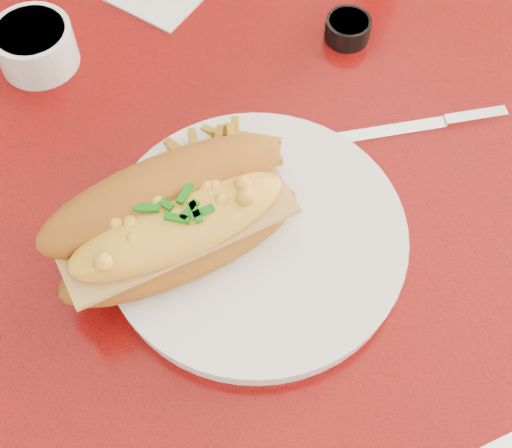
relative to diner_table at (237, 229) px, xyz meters
name	(u,v)px	position (x,y,z in m)	size (l,w,h in m)	color
ground	(244,377)	(0.00, 0.00, -0.61)	(8.00, 8.00, 0.00)	silver
diner_table	(237,229)	(0.00, 0.00, 0.00)	(1.23, 0.83, 0.77)	red
booth_bench_far	(97,15)	(0.00, 0.81, -0.32)	(1.20, 0.51, 0.90)	#A6140B
dinner_plate	(256,238)	(-0.02, -0.11, 0.17)	(0.31, 0.31, 0.02)	white
mac_hoagie	(174,220)	(-0.10, -0.09, 0.23)	(0.26, 0.14, 0.11)	#A45F1A
fries_pile	(225,169)	(-0.02, -0.04, 0.20)	(0.11, 0.10, 0.03)	gold
fork	(235,162)	(-0.01, -0.02, 0.18)	(0.03, 0.14, 0.00)	silver
gravy_ramekin	(35,45)	(-0.16, 0.23, 0.19)	(0.11, 0.11, 0.05)	white
sauce_cup_right	(348,28)	(0.20, 0.11, 0.18)	(0.06, 0.06, 0.03)	black
knife	(437,123)	(0.23, -0.05, 0.16)	(0.20, 0.06, 0.01)	silver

